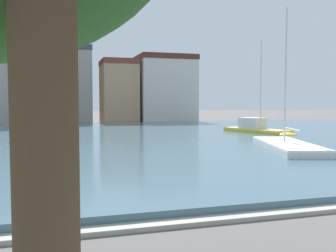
{
  "coord_description": "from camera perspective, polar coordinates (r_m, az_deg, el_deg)",
  "views": [
    {
      "loc": [
        -3.39,
        0.97,
        3.02
      ],
      "look_at": [
        0.49,
        13.96,
        2.2
      ],
      "focal_mm": 40.57,
      "sensor_mm": 36.0,
      "label": 1
    }
  ],
  "objects": [
    {
      "name": "townhouse_end_terrace",
      "position": [
        59.62,
        -0.52,
        5.53
      ],
      "size": [
        8.65,
        8.01,
        10.35
      ],
      "color": "beige",
      "rests_on": "ground"
    },
    {
      "name": "townhouse_corner_house",
      "position": [
        56.72,
        -21.27,
        6.85
      ],
      "size": [
        7.52,
        8.0,
        13.19
      ],
      "color": "gray",
      "rests_on": "ground"
    },
    {
      "name": "mooring_bollard",
      "position": [
        9.03,
        -14.88,
        -14.52
      ],
      "size": [
        0.24,
        0.24,
        0.5
      ],
      "primitive_type": "cylinder",
      "color": "#232326",
      "rests_on": "ground"
    },
    {
      "name": "quay_edge_coping",
      "position": [
        9.83,
        4.52,
        -14.07
      ],
      "size": [
        77.65,
        0.5,
        0.12
      ],
      "primitive_type": "cube",
      "color": "#ADA89E",
      "rests_on": "ground"
    },
    {
      "name": "sailboat_white",
      "position": [
        24.09,
        16.94,
        -2.98
      ],
      "size": [
        4.93,
        9.46,
        8.64
      ],
      "color": "white",
      "rests_on": "ground"
    },
    {
      "name": "townhouse_narrow_midrow",
      "position": [
        58.04,
        -7.4,
        5.15
      ],
      "size": [
        5.28,
        6.59,
        9.5
      ],
      "color": "tan",
      "rests_on": "ground"
    },
    {
      "name": "sailboat_yellow",
      "position": [
        35.88,
        13.57,
        -0.6
      ],
      "size": [
        3.94,
        8.17,
        8.68
      ],
      "color": "gold",
      "rests_on": "ground"
    },
    {
      "name": "townhouse_wide_warehouse",
      "position": [
        58.7,
        -14.36,
        5.99
      ],
      "size": [
        5.88,
        6.0,
        11.44
      ],
      "color": "gray",
      "rests_on": "ground"
    },
    {
      "name": "harbor_water",
      "position": [
        31.89,
        -10.46,
        -1.75
      ],
      "size": [
        77.65,
        45.18,
        0.32
      ],
      "primitive_type": "cube",
      "color": "#476675",
      "rests_on": "ground"
    }
  ]
}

